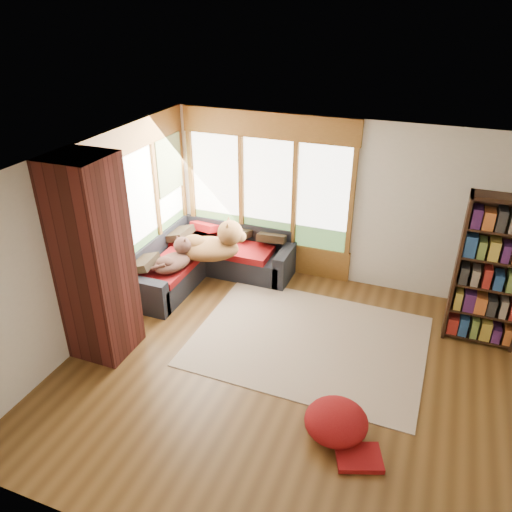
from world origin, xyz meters
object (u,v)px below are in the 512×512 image
Objects in this scene: brick_chimney at (94,260)px; dog_tan at (213,239)px; pouf at (336,421)px; sectional_sofa at (206,263)px; area_rug at (309,340)px; dog_brindle at (174,254)px; bookshelf at (492,273)px.

brick_chimney is 2.09m from dog_tan.
brick_chimney reaches higher than pouf.
sectional_sofa is 3.28× the size of pouf.
pouf is (0.70, -1.45, 0.19)m from area_rug.
dog_tan reaches higher than dog_brindle.
sectional_sofa is 2.24m from area_rug.
brick_chimney is 3.87× the size of pouf.
dog_brindle is (-0.41, -0.48, -0.09)m from dog_tan.
pouf is at bearing -6.78° from brick_chimney.
sectional_sofa is at bearing -4.86° from dog_brindle.
sectional_sofa is at bearing 154.03° from area_rug.
dog_tan is at bearing 154.57° from area_rug.
bookshelf is 3.06× the size of pouf.
dog_tan is (-2.49, 2.30, 0.62)m from pouf.
dog_brindle is at bearing 80.59° from brick_chimney.
area_rug is at bearing -85.49° from dog_brindle.
bookshelf reaches higher than area_rug.
bookshelf is 1.82× the size of dog_tan.
brick_chimney is 0.86× the size of area_rug.
dog_tan is at bearing -32.60° from sectional_sofa.
sectional_sofa is 0.73× the size of area_rug.
bookshelf is at bearing -20.36° from dog_tan.
dog_tan reaches higher than area_rug.
pouf is 0.59× the size of dog_tan.
brick_chimney is 4.94m from bookshelf.
dog_tan is at bearing 137.28° from pouf.
sectional_sofa is 4.16m from bookshelf.
brick_chimney reaches higher than dog_brindle.
sectional_sofa is at bearing 178.20° from bookshelf.
dog_tan is at bearing 179.85° from bookshelf.
pouf is (-1.40, -2.29, -0.84)m from bookshelf.
pouf is 3.47m from dog_brindle.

